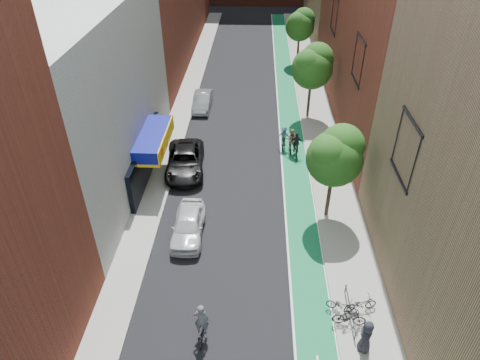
# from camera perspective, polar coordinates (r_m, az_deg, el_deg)

# --- Properties ---
(ground) EXTENTS (160.00, 160.00, 0.00)m
(ground) POSITION_cam_1_polar(r_m,az_deg,el_deg) (21.26, -1.33, -21.99)
(ground) COLOR black
(ground) RESTS_ON ground
(bike_lane) EXTENTS (2.00, 68.00, 0.01)m
(bike_lane) POSITION_cam_1_polar(r_m,az_deg,el_deg) (41.62, 6.48, 9.62)
(bike_lane) COLOR #137046
(bike_lane) RESTS_ON ground
(sidewalk_left) EXTENTS (2.00, 68.00, 0.15)m
(sidewalk_left) POSITION_cam_1_polar(r_m,az_deg,el_deg) (42.05, -7.44, 9.94)
(sidewalk_left) COLOR gray
(sidewalk_left) RESTS_ON ground
(sidewalk_right) EXTENTS (3.00, 68.00, 0.15)m
(sidewalk_right) POSITION_cam_1_polar(r_m,az_deg,el_deg) (41.84, 9.95, 9.56)
(sidewalk_right) COLOR gray
(sidewalk_right) RESTS_ON ground
(building_left_white) EXTENTS (8.00, 20.00, 12.00)m
(building_left_white) POSITION_cam_1_polar(r_m,az_deg,el_deg) (30.52, -21.18, 9.97)
(building_left_white) COLOR silver
(building_left_white) RESTS_ON ground
(tree_near) EXTENTS (3.40, 3.36, 6.42)m
(tree_near) POSITION_cam_1_polar(r_m,az_deg,el_deg) (25.66, 12.64, 3.32)
(tree_near) COLOR #332619
(tree_near) RESTS_ON ground
(tree_mid) EXTENTS (3.55, 3.53, 6.74)m
(tree_mid) POSITION_cam_1_polar(r_m,az_deg,el_deg) (38.07, 9.69, 14.85)
(tree_mid) COLOR #332619
(tree_mid) RESTS_ON ground
(tree_far) EXTENTS (3.30, 3.25, 6.21)m
(tree_far) POSITION_cam_1_polar(r_m,az_deg,el_deg) (51.47, 8.05, 19.90)
(tree_far) COLOR #332619
(tree_far) RESTS_ON ground
(parked_car_white) EXTENTS (1.89, 4.56, 1.54)m
(parked_car_white) POSITION_cam_1_polar(r_m,az_deg,el_deg) (26.12, -6.91, -5.95)
(parked_car_white) COLOR silver
(parked_car_white) RESTS_ON ground
(parked_car_black) EXTENTS (3.24, 6.05, 1.62)m
(parked_car_black) POSITION_cam_1_polar(r_m,az_deg,el_deg) (31.84, -7.33, 2.54)
(parked_car_black) COLOR black
(parked_car_black) RESTS_ON ground
(parked_car_silver) EXTENTS (1.57, 4.42, 1.45)m
(parked_car_silver) POSITION_cam_1_polar(r_m,az_deg,el_deg) (41.04, -5.05, 10.45)
(parked_car_silver) COLOR #979B9F
(parked_car_silver) RESTS_ON ground
(cyclist_lead) EXTENTS (0.69, 1.54, 2.23)m
(cyclist_lead) POSITION_cam_1_polar(r_m,az_deg,el_deg) (21.10, -5.13, -18.88)
(cyclist_lead) COLOR black
(cyclist_lead) RESTS_ON ground
(cyclist_lane_near) EXTENTS (0.84, 1.55, 2.07)m
(cyclist_lane_near) POSITION_cam_1_polar(r_m,az_deg,el_deg) (33.90, 6.78, 4.98)
(cyclist_lane_near) COLOR black
(cyclist_lane_near) RESTS_ON ground
(cyclist_lane_mid) EXTENTS (0.99, 1.76, 2.00)m
(cyclist_lane_mid) POSITION_cam_1_polar(r_m,az_deg,el_deg) (33.56, 7.51, 4.25)
(cyclist_lane_mid) COLOR black
(cyclist_lane_mid) RESTS_ON ground
(cyclist_lane_far) EXTENTS (1.11, 1.82, 1.91)m
(cyclist_lane_far) POSITION_cam_1_polar(r_m,az_deg,el_deg) (34.48, 5.87, 5.45)
(cyclist_lane_far) COLOR black
(cyclist_lane_far) RESTS_ON ground
(parked_bike_near) EXTENTS (1.64, 1.02, 0.81)m
(parked_bike_near) POSITION_cam_1_polar(r_m,az_deg,el_deg) (22.66, 13.40, -15.94)
(parked_bike_near) COLOR black
(parked_bike_near) RESTS_ON sidewalk_right
(parked_bike_mid) EXTENTS (1.66, 0.58, 0.98)m
(parked_bike_mid) POSITION_cam_1_polar(r_m,az_deg,el_deg) (22.17, 14.36, -17.37)
(parked_bike_mid) COLOR black
(parked_bike_mid) RESTS_ON sidewalk_right
(parked_bike_far) EXTENTS (1.79, 1.00, 0.89)m
(parked_bike_far) POSITION_cam_1_polar(r_m,az_deg,el_deg) (22.89, 15.77, -15.62)
(parked_bike_far) COLOR black
(parked_bike_far) RESTS_ON sidewalk_right
(pedestrian) EXTENTS (0.82, 1.03, 1.84)m
(pedestrian) POSITION_cam_1_polar(r_m,az_deg,el_deg) (21.19, 16.46, -19.37)
(pedestrian) COLOR black
(pedestrian) RESTS_ON sidewalk_right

